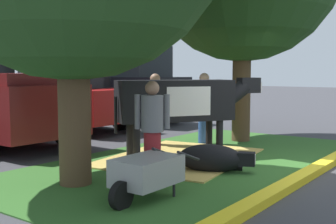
# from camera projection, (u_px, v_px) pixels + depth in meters

# --- Properties ---
(ground_plane) EXTENTS (80.00, 80.00, 0.00)m
(ground_plane) POSITION_uv_depth(u_px,v_px,m) (301.00, 171.00, 7.46)
(ground_plane) COLOR #38383D
(grass_island) EXTENTS (8.02, 4.06, 0.02)m
(grass_island) POSITION_uv_depth(u_px,v_px,m) (196.00, 160.00, 8.31)
(grass_island) COLOR #2D5B23
(grass_island) RESTS_ON ground
(curb_yellow) EXTENTS (9.22, 0.24, 0.12)m
(curb_yellow) POSITION_uv_depth(u_px,v_px,m) (309.00, 173.00, 7.01)
(curb_yellow) COLOR yellow
(curb_yellow) RESTS_ON ground
(hay_bedding) EXTENTS (3.51, 2.83, 0.04)m
(hay_bedding) POSITION_uv_depth(u_px,v_px,m) (180.00, 157.00, 8.47)
(hay_bedding) COLOR tan
(hay_bedding) RESTS_ON ground
(cow_holstein) EXTENTS (2.80, 2.07, 1.57)m
(cow_holstein) POSITION_uv_depth(u_px,v_px,m) (180.00, 101.00, 8.61)
(cow_holstein) COLOR black
(cow_holstein) RESTS_ON ground
(calf_lying) EXTENTS (0.86, 1.32, 0.48)m
(calf_lying) POSITION_uv_depth(u_px,v_px,m) (212.00, 158.00, 7.30)
(calf_lying) COLOR black
(calf_lying) RESTS_ON ground
(person_handler) EXTENTS (0.37, 0.43, 1.56)m
(person_handler) POSITION_uv_depth(u_px,v_px,m) (152.00, 129.00, 6.54)
(person_handler) COLOR maroon
(person_handler) RESTS_ON ground
(person_visitor_near) EXTENTS (0.50, 0.34, 1.65)m
(person_visitor_near) POSITION_uv_depth(u_px,v_px,m) (155.00, 107.00, 9.79)
(person_visitor_near) COLOR black
(person_visitor_near) RESTS_ON ground
(person_visitor_far) EXTENTS (0.34, 0.51, 1.67)m
(person_visitor_far) POSITION_uv_depth(u_px,v_px,m) (204.00, 106.00, 10.04)
(person_visitor_far) COLOR #23478C
(person_visitor_far) RESTS_ON ground
(wheelbarrow) EXTENTS (1.60, 0.60, 0.63)m
(wheelbarrow) POSITION_uv_depth(u_px,v_px,m) (146.00, 172.00, 5.68)
(wheelbarrow) COLOR gray
(wheelbarrow) RESTS_ON ground
(sedan_red) EXTENTS (2.08, 4.43, 2.02)m
(sedan_red) POSITION_uv_depth(u_px,v_px,m) (64.00, 96.00, 12.65)
(sedan_red) COLOR red
(sedan_red) RESTS_ON ground
(suv_black) EXTENTS (2.18, 4.63, 2.52)m
(suv_black) POSITION_uv_depth(u_px,v_px,m) (120.00, 84.00, 14.68)
(suv_black) COLOR black
(suv_black) RESTS_ON ground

